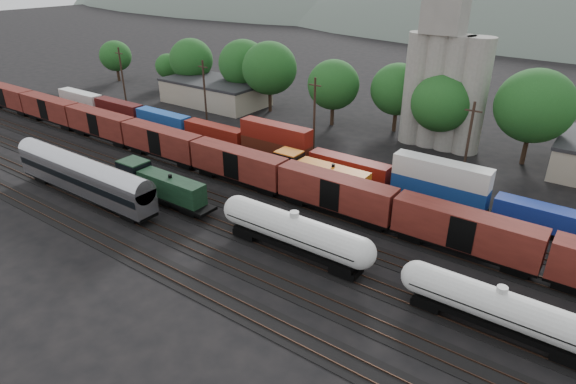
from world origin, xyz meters
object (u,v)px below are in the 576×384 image
Objects in this scene: green_locomotive at (156,184)px; passenger_coach at (83,175)px; tank_car_a at (294,231)px; orange_locomotive at (314,172)px; grain_silo at (444,79)px.

green_locomotive is 9.43m from passenger_coach.
tank_car_a reaches higher than green_locomotive.
passenger_coach reaches higher than tank_car_a.
orange_locomotive is at bearing 41.93° from passenger_coach.
passenger_coach is at bearing -138.07° from orange_locomotive.
passenger_coach is at bearing -170.35° from tank_car_a.
grain_silo is at bearing 74.00° from orange_locomotive.
passenger_coach is 29.95m from orange_locomotive.
tank_car_a is 1.10× the size of orange_locomotive.
green_locomotive is 47.24m from grain_silo.
grain_silo is at bearing 89.57° from tank_car_a.
passenger_coach is 0.86× the size of grain_silo.
green_locomotive is 0.57× the size of grain_silo.
grain_silo reaches higher than tank_car_a.
tank_car_a reaches higher than orange_locomotive.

